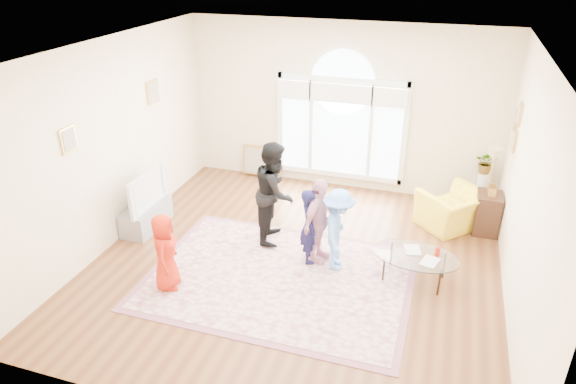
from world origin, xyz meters
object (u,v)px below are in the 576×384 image
(tv_console, at_px, (146,216))
(coffee_table, at_px, (416,256))
(television, at_px, (143,189))
(armchair, at_px, (453,210))
(area_rug, at_px, (279,278))

(tv_console, xyz_separation_m, coffee_table, (4.51, -0.15, 0.19))
(television, xyz_separation_m, armchair, (4.97, 1.62, -0.41))
(area_rug, bearing_deg, coffee_table, 17.00)
(tv_console, bearing_deg, coffee_table, -1.95)
(television, bearing_deg, area_rug, -15.37)
(area_rug, bearing_deg, armchair, 45.01)
(coffee_table, height_order, armchair, armchair)
(coffee_table, bearing_deg, armchair, 81.16)
(television, bearing_deg, coffee_table, -1.95)
(tv_console, height_order, television, television)
(television, bearing_deg, tv_console, 180.00)
(area_rug, distance_m, coffee_table, 1.99)
(tv_console, bearing_deg, area_rug, -15.33)
(area_rug, relative_size, coffee_table, 2.76)
(armchair, bearing_deg, coffee_table, 29.23)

